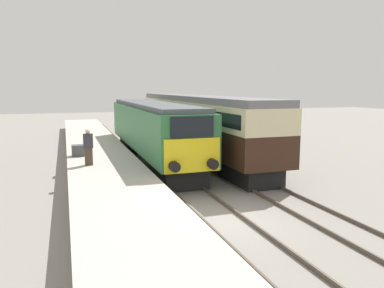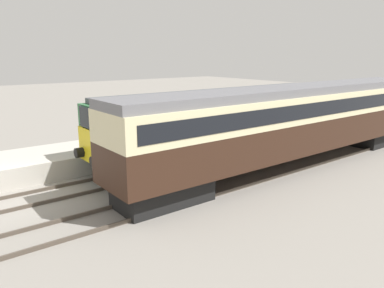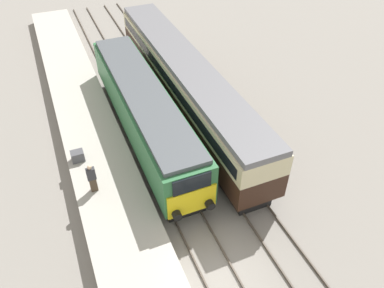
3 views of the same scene
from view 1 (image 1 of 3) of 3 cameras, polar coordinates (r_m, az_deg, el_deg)
name	(u,v)px [view 1 (image 1 of 3)]	position (r m, az deg, el deg)	size (l,w,h in m)	color
ground_plane	(222,219)	(13.42, 4.53, -11.40)	(120.00, 120.00, 0.00)	gray
platform_left	(103,167)	(20.07, -13.45, -3.47)	(3.50, 50.00, 0.93)	#B7B2A8
rails_near_track	(180,183)	(17.89, -1.84, -6.01)	(1.51, 60.00, 0.14)	#4C4238
rails_far_track	(244,178)	(19.13, 7.99, -5.13)	(1.50, 60.00, 0.14)	#4C4238
locomotive	(152,129)	(23.02, -6.05, 2.33)	(2.70, 15.57, 3.68)	black
passenger_carriage	(195,119)	(25.59, 0.52, 3.86)	(2.75, 20.34, 4.05)	black
person_on_platform	(88,147)	(18.32, -15.53, -0.48)	(0.44, 0.26, 1.72)	#473828
luggage_crate	(78,150)	(20.99, -16.91, -0.95)	(0.70, 0.56, 0.60)	#4C4C51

